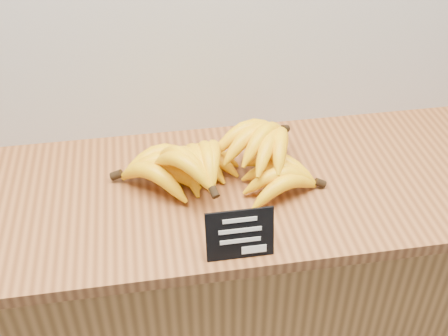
% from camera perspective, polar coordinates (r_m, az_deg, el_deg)
% --- Properties ---
extents(counter, '(1.37, 0.50, 0.90)m').
position_cam_1_polar(counter, '(1.69, -0.28, -14.49)').
color(counter, '#A46D35').
rests_on(counter, ground).
extents(counter_top, '(1.57, 0.54, 0.03)m').
position_cam_1_polar(counter_top, '(1.35, -0.34, -2.26)').
color(counter_top, '#93582D').
rests_on(counter_top, counter).
extents(chalkboard_sign, '(0.14, 0.03, 0.11)m').
position_cam_1_polar(chalkboard_sign, '(1.14, 1.64, -6.78)').
color(chalkboard_sign, black).
rests_on(chalkboard_sign, counter_top).
extents(banana_pile, '(0.49, 0.34, 0.12)m').
position_cam_1_polar(banana_pile, '(1.32, -0.52, 0.55)').
color(banana_pile, yellow).
rests_on(banana_pile, counter_top).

